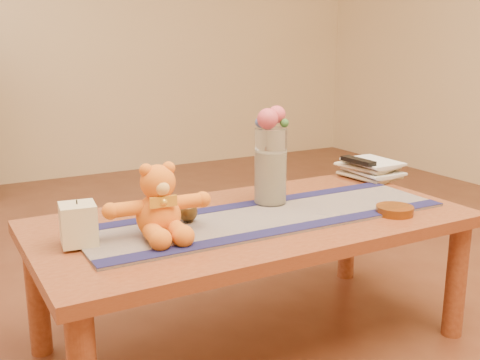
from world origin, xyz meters
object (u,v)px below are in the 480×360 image
book_bottom (355,178)px  pillar_candle (78,224)px  glass_vase (271,166)px  bronze_ball (188,212)px  amber_dish (395,210)px  teddy_bear (158,201)px  tv_remote (358,161)px

book_bottom → pillar_candle: bearing=-175.8°
glass_vase → bronze_ball: 0.35m
glass_vase → amber_dish: glass_vase is taller
pillar_candle → amber_dish: size_ratio=0.93×
teddy_bear → glass_vase: bearing=18.5°
glass_vase → bronze_ball: size_ratio=4.22×
bronze_ball → teddy_bear: bearing=-150.5°
pillar_candle → tv_remote: size_ratio=0.72×
teddy_bear → book_bottom: (0.94, 0.25, -0.10)m
pillar_candle → amber_dish: bearing=-11.9°
tv_remote → amber_dish: (-0.19, -0.41, -0.07)m
glass_vase → tv_remote: (0.49, 0.11, -0.05)m
bronze_ball → tv_remote: tv_remote is taller
glass_vase → book_bottom: size_ratio=1.17×
tv_remote → teddy_bear: bearing=-169.0°
teddy_bear → glass_vase: size_ratio=1.15×
teddy_bear → pillar_candle: (-0.22, 0.03, -0.04)m
pillar_candle → tv_remote: (1.17, 0.20, 0.02)m
glass_vase → book_bottom: (0.49, 0.12, -0.13)m
tv_remote → book_bottom: bearing=90.0°
glass_vase → book_bottom: bearing=14.4°
glass_vase → teddy_bear: bearing=-165.2°
teddy_bear → tv_remote: bearing=17.7°
glass_vase → bronze_ball: bearing=-171.2°
teddy_bear → pillar_candle: 0.23m
tv_remote → amber_dish: 0.45m
glass_vase → tv_remote: glass_vase is taller
pillar_candle → tv_remote: 1.18m
teddy_bear → book_bottom: bearing=18.3°
glass_vase → tv_remote: 0.50m
teddy_bear → amber_dish: bearing=-9.0°
pillar_candle → book_bottom: size_ratio=0.51×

